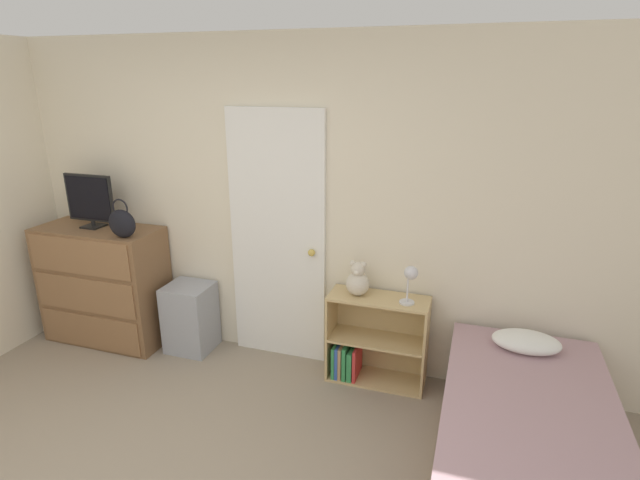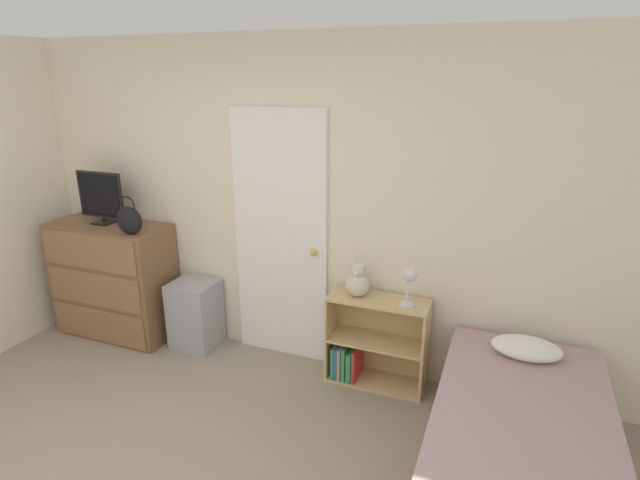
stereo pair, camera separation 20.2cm
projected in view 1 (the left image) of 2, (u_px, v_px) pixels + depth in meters
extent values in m
cube|color=beige|center=(255.00, 204.00, 3.96)|extent=(10.00, 0.06, 2.55)
cube|color=white|center=(278.00, 239.00, 3.94)|extent=(0.79, 0.04, 2.03)
sphere|color=gold|center=(312.00, 253.00, 3.83)|extent=(0.06, 0.06, 0.06)
cube|color=brown|center=(105.00, 284.00, 4.34)|extent=(1.06, 0.47, 1.03)
cube|color=#89613E|center=(91.00, 332.00, 4.23)|extent=(0.98, 0.01, 0.30)
cube|color=#89613E|center=(85.00, 295.00, 4.13)|extent=(0.98, 0.01, 0.30)
cube|color=#89613E|center=(78.00, 257.00, 4.02)|extent=(0.98, 0.01, 0.30)
cube|color=black|center=(94.00, 226.00, 4.21)|extent=(0.16, 0.16, 0.02)
cylinder|color=black|center=(93.00, 223.00, 4.20)|extent=(0.04, 0.04, 0.04)
cube|color=black|center=(90.00, 198.00, 4.13)|extent=(0.45, 0.02, 0.39)
cube|color=black|center=(88.00, 198.00, 4.12)|extent=(0.42, 0.01, 0.36)
ellipsoid|color=black|center=(122.00, 224.00, 3.90)|extent=(0.24, 0.12, 0.23)
torus|color=black|center=(120.00, 208.00, 3.86)|extent=(0.14, 0.01, 0.14)
cube|color=#999EA8|center=(190.00, 317.00, 4.23)|extent=(0.37, 0.34, 0.58)
cube|color=tan|center=(331.00, 332.00, 3.87)|extent=(0.02, 0.29, 0.70)
cube|color=tan|center=(426.00, 347.00, 3.65)|extent=(0.02, 0.29, 0.70)
cube|color=tan|center=(376.00, 378.00, 3.87)|extent=(0.71, 0.29, 0.02)
cube|color=tan|center=(377.00, 340.00, 3.76)|extent=(0.71, 0.29, 0.02)
cube|color=tan|center=(379.00, 299.00, 3.65)|extent=(0.71, 0.29, 0.02)
cube|color=tan|center=(381.00, 331.00, 3.89)|extent=(0.74, 0.01, 0.70)
cube|color=#338C4C|center=(336.00, 359.00, 3.88)|extent=(0.02, 0.20, 0.26)
cube|color=#3359B2|center=(339.00, 359.00, 3.88)|extent=(0.02, 0.21, 0.26)
cube|color=tan|center=(343.00, 358.00, 3.88)|extent=(0.02, 0.23, 0.26)
cube|color=#338C4C|center=(347.00, 359.00, 3.87)|extent=(0.03, 0.23, 0.27)
cube|color=#338C4C|center=(352.00, 363.00, 3.84)|extent=(0.04, 0.18, 0.24)
cube|color=red|center=(357.00, 361.00, 3.85)|extent=(0.02, 0.24, 0.26)
sphere|color=beige|center=(358.00, 284.00, 3.67)|extent=(0.17, 0.17, 0.17)
sphere|color=beige|center=(358.00, 269.00, 3.64)|extent=(0.11, 0.11, 0.11)
sphere|color=silver|center=(356.00, 273.00, 3.60)|extent=(0.04, 0.04, 0.04)
sphere|color=beige|center=(353.00, 263.00, 3.64)|extent=(0.05, 0.05, 0.05)
sphere|color=beige|center=(364.00, 265.00, 3.61)|extent=(0.05, 0.05, 0.05)
cylinder|color=silver|center=(407.00, 302.00, 3.56)|extent=(0.11, 0.11, 0.01)
cylinder|color=silver|center=(408.00, 289.00, 3.53)|extent=(0.01, 0.01, 0.20)
sphere|color=silver|center=(411.00, 273.00, 3.47)|extent=(0.10, 0.10, 0.10)
cube|color=#996B47|center=(522.00, 478.00, 2.85)|extent=(0.97, 1.86, 0.12)
cube|color=#B28C93|center=(528.00, 440.00, 2.76)|extent=(0.94, 1.80, 0.40)
ellipsoid|color=white|center=(526.00, 342.00, 3.29)|extent=(0.44, 0.28, 0.12)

